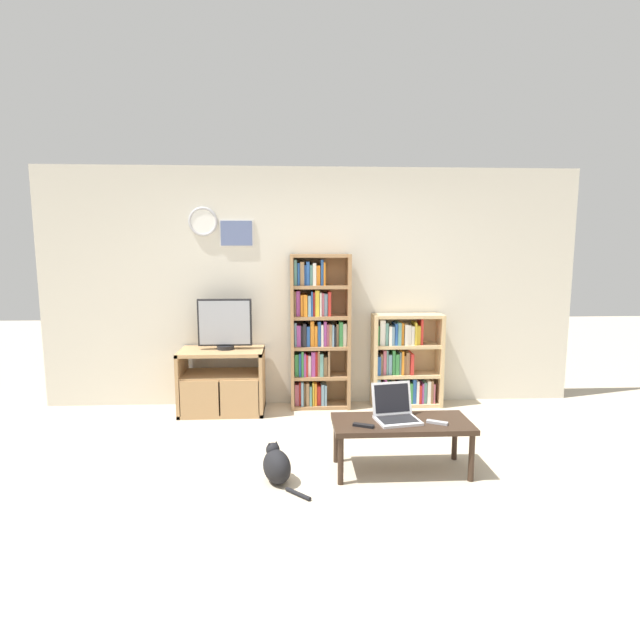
# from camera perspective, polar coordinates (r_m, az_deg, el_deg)

# --- Properties ---
(ground_plane) EXTENTS (18.00, 18.00, 0.00)m
(ground_plane) POSITION_cam_1_polar(r_m,az_deg,el_deg) (3.74, 0.48, -19.47)
(ground_plane) COLOR #BCAD93
(wall_back) EXTENTS (5.88, 0.09, 2.60)m
(wall_back) POSITION_cam_1_polar(r_m,az_deg,el_deg) (5.53, -0.99, 3.74)
(wall_back) COLOR beige
(wall_back) RESTS_ON ground_plane
(tv_stand) EXTENTS (0.88, 0.51, 0.68)m
(tv_stand) POSITION_cam_1_polar(r_m,az_deg,el_deg) (5.42, -11.11, -6.86)
(tv_stand) COLOR tan
(tv_stand) RESTS_ON ground_plane
(television) EXTENTS (0.56, 0.18, 0.54)m
(television) POSITION_cam_1_polar(r_m,az_deg,el_deg) (5.33, -10.81, -0.49)
(television) COLOR black
(television) RESTS_ON tv_stand
(bookshelf_tall) EXTENTS (0.64, 0.29, 1.67)m
(bookshelf_tall) POSITION_cam_1_polar(r_m,az_deg,el_deg) (5.42, -0.36, -1.51)
(bookshelf_tall) COLOR #9E754C
(bookshelf_tall) RESTS_ON ground_plane
(bookshelf_short) EXTENTS (0.76, 0.28, 1.02)m
(bookshelf_short) POSITION_cam_1_polar(r_m,az_deg,el_deg) (5.62, 9.45, -4.85)
(bookshelf_short) COLOR tan
(bookshelf_short) RESTS_ON ground_plane
(coffee_table) EXTENTS (1.07, 0.48, 0.41)m
(coffee_table) POSITION_cam_1_polar(r_m,az_deg,el_deg) (4.01, 9.29, -11.93)
(coffee_table) COLOR #332319
(coffee_table) RESTS_ON ground_plane
(laptop) EXTENTS (0.37, 0.35, 0.28)m
(laptop) POSITION_cam_1_polar(r_m,az_deg,el_deg) (4.00, 8.59, -10.25)
(laptop) COLOR silver
(laptop) RESTS_ON coffee_table
(remote_near_laptop) EXTENTS (0.16, 0.11, 0.02)m
(remote_near_laptop) POSITION_cam_1_polar(r_m,az_deg,el_deg) (3.98, 13.25, -11.33)
(remote_near_laptop) COLOR #99999E
(remote_near_laptop) RESTS_ON coffee_table
(remote_far_from_laptop) EXTENTS (0.16, 0.11, 0.02)m
(remote_far_from_laptop) POSITION_cam_1_polar(r_m,az_deg,el_deg) (3.83, 4.99, -11.91)
(remote_far_from_laptop) COLOR black
(remote_far_from_laptop) RESTS_ON coffee_table
(cat) EXTENTS (0.39, 0.47, 0.29)m
(cat) POSITION_cam_1_polar(r_m,az_deg,el_deg) (3.88, -5.00, -16.22)
(cat) COLOR black
(cat) RESTS_ON ground_plane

